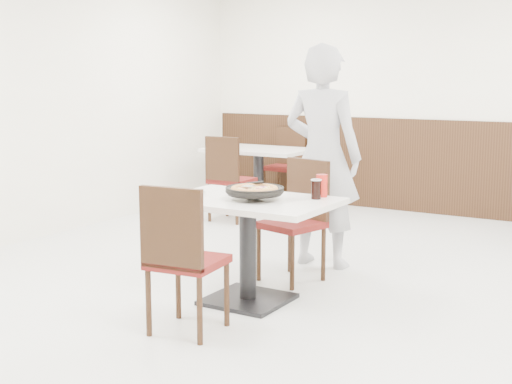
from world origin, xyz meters
The scene contains 20 objects.
floor centered at (0.00, 0.00, 0.00)m, with size 7.00×7.00×0.00m, color #AFAFAA.
wall_back centered at (0.00, 3.50, 1.40)m, with size 6.00×0.04×2.80m, color white.
wall_left centered at (-3.00, 0.00, 1.40)m, with size 0.04×7.00×2.80m, color white.
wainscot_back centered at (0.00, 3.48, 0.55)m, with size 5.90×0.03×1.10m, color black.
main_table centered at (-0.12, -0.44, 0.38)m, with size 1.20×0.80×0.75m, color silver, non-canonical shape.
chair_near centered at (-0.13, -1.14, 0.47)m, with size 0.42×0.42×0.95m, color black, non-canonical shape.
chair_far centered at (-0.11, 0.18, 0.47)m, with size 0.42×0.42×0.95m, color black, non-canonical shape.
trivet centered at (-0.09, -0.41, 0.77)m, with size 0.11×0.11×0.04m, color black.
pizza_pan centered at (-0.06, -0.46, 0.79)m, with size 0.37×0.37×0.01m, color black.
pizza centered at (-0.04, -0.48, 0.81)m, with size 0.33×0.33×0.02m, color #D38D47.
pizza_server centered at (-0.10, -0.47, 0.84)m, with size 0.07×0.09×0.00m, color silver.
napkin centered at (-0.53, -0.63, 0.75)m, with size 0.15×0.15×0.00m, color white.
side_plate centered at (-0.53, -0.62, 0.76)m, with size 0.19×0.19×0.01m, color white.
fork centered at (-0.50, -0.54, 0.77)m, with size 0.02×0.16×0.00m, color silver.
cola_glass centered at (0.30, -0.21, 0.81)m, with size 0.07×0.07×0.13m, color black.
red_cup centered at (0.29, -0.11, 0.83)m, with size 0.08×0.08×0.16m, color red.
diner_person centered at (-0.12, 0.74, 0.93)m, with size 0.68×0.45×1.86m, color #A1A0A5.
bg_table_left centered at (-1.85, 2.59, 0.38)m, with size 1.20×0.80×0.75m, color silver, non-canonical shape.
bg_chair_left_near centered at (-1.80, 1.93, 0.47)m, with size 0.42×0.42×0.95m, color black, non-canonical shape.
bg_chair_left_far centered at (-1.85, 3.21, 0.47)m, with size 0.42×0.42×0.95m, color black, non-canonical shape.
Camera 1 is at (2.47, -4.63, 1.60)m, focal length 50.00 mm.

